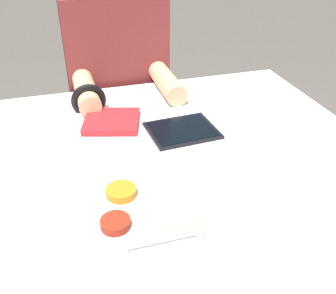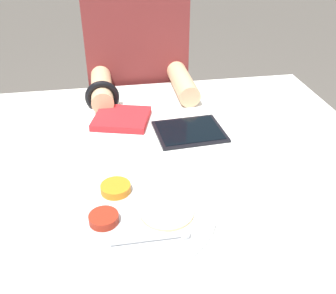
{
  "view_description": "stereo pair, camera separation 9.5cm",
  "coord_description": "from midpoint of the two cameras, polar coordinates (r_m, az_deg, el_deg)",
  "views": [
    {
      "loc": [
        -0.24,
        -0.82,
        1.29
      ],
      "look_at": [
        -0.01,
        -0.05,
        0.78
      ],
      "focal_mm": 42.0,
      "sensor_mm": 36.0,
      "label": 1
    },
    {
      "loc": [
        -0.14,
        -0.84,
        1.29
      ],
      "look_at": [
        -0.01,
        -0.05,
        0.78
      ],
      "focal_mm": 42.0,
      "sensor_mm": 36.0,
      "label": 2
    }
  ],
  "objects": [
    {
      "name": "dining_table",
      "position": [
        1.26,
        2.23,
        -15.37
      ],
      "size": [
        1.14,
        0.98,
        0.72
      ],
      "color": "silver",
      "rests_on": "ground_plane"
    },
    {
      "name": "thali_tray",
      "position": [
        0.84,
        -1.14,
        -9.46
      ],
      "size": [
        0.33,
        0.33,
        0.03
      ],
      "color": "#B7BABF",
      "rests_on": "dining_table"
    },
    {
      "name": "red_notebook",
      "position": [
        1.19,
        -4.48,
        4.02
      ],
      "size": [
        0.19,
        0.19,
        0.02
      ],
      "color": "silver",
      "rests_on": "dining_table"
    },
    {
      "name": "tablet_device",
      "position": [
        1.13,
        5.53,
        2.2
      ],
      "size": [
        0.2,
        0.17,
        0.01
      ],
      "color": "black",
      "rests_on": "dining_table"
    },
    {
      "name": "person_diner",
      "position": [
        1.61,
        -2.67,
        5.98
      ],
      "size": [
        0.38,
        0.45,
        1.22
      ],
      "color": "black",
      "rests_on": "ground_plane"
    }
  ]
}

